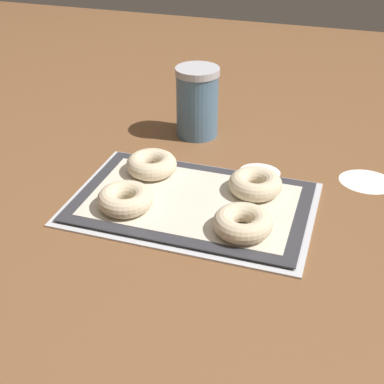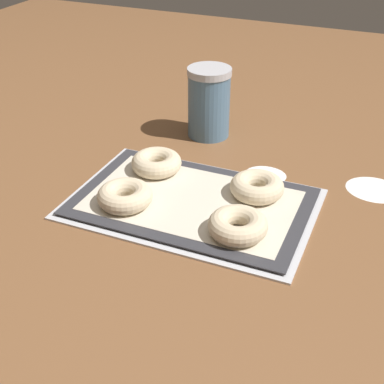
% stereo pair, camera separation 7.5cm
% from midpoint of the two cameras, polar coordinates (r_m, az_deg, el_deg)
% --- Properties ---
extents(ground_plane, '(2.80, 2.80, 0.00)m').
position_cam_midpoint_polar(ground_plane, '(1.02, -2.67, -1.81)').
color(ground_plane, brown).
extents(baking_tray, '(0.46, 0.30, 0.01)m').
position_cam_midpoint_polar(baking_tray, '(1.03, -2.10, -1.26)').
color(baking_tray, silver).
rests_on(baking_tray, ground_plane).
extents(baking_mat, '(0.44, 0.28, 0.00)m').
position_cam_midpoint_polar(baking_mat, '(1.03, -2.10, -1.00)').
color(baking_mat, '#333338').
rests_on(baking_mat, baking_tray).
extents(bagel_front_left, '(0.10, 0.10, 0.04)m').
position_cam_midpoint_polar(bagel_front_left, '(1.01, -9.27, -0.79)').
color(bagel_front_left, beige).
rests_on(bagel_front_left, baking_mat).
extents(bagel_front_right, '(0.10, 0.10, 0.04)m').
position_cam_midpoint_polar(bagel_front_right, '(0.93, 3.13, -3.36)').
color(bagel_front_right, beige).
rests_on(bagel_front_right, baking_mat).
extents(bagel_back_left, '(0.10, 0.10, 0.04)m').
position_cam_midpoint_polar(bagel_back_left, '(1.11, -6.27, 2.91)').
color(bagel_back_left, beige).
rests_on(bagel_back_left, baking_mat).
extents(bagel_back_right, '(0.10, 0.10, 0.04)m').
position_cam_midpoint_polar(bagel_back_right, '(1.04, 4.73, 0.82)').
color(bagel_back_right, beige).
rests_on(bagel_back_right, baking_mat).
extents(flour_canister, '(0.10, 0.10, 0.17)m').
position_cam_midpoint_polar(flour_canister, '(1.27, -1.15, 9.55)').
color(flour_canister, slate).
rests_on(flour_canister, ground_plane).
extents(flour_patch_near, '(0.11, 0.10, 0.00)m').
position_cam_midpoint_polar(flour_patch_near, '(1.15, 16.42, 1.10)').
color(flour_patch_near, white).
rests_on(flour_patch_near, ground_plane).
extents(flour_patch_far, '(0.09, 0.07, 0.00)m').
position_cam_midpoint_polar(flour_patch_far, '(1.14, 5.40, 2.20)').
color(flour_patch_far, white).
rests_on(flour_patch_far, ground_plane).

